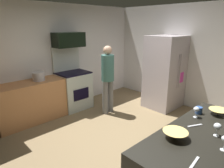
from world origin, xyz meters
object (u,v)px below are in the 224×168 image
person_cook (108,77)px  stock_pot (39,76)px  microwave (69,40)px  oven_range (73,88)px  mixing_bowl_large (218,112)px  wine_glass_far (218,127)px  mixing_bowl_small (175,135)px  wine_glass_extra (196,110)px  refrigerator (165,72)px  mug_coffee (199,110)px

person_cook → stock_pot: size_ratio=6.31×
person_cook → microwave: bearing=114.6°
oven_range → microwave: microwave is taller
mixing_bowl_large → wine_glass_far: size_ratio=1.62×
wine_glass_far → stock_pot: size_ratio=0.60×
mixing_bowl_small → wine_glass_extra: wine_glass_extra is taller
refrigerator → person_cook: size_ratio=1.12×
mixing_bowl_large → person_cook: bearing=84.0°
microwave → stock_pot: microwave is taller
mixing_bowl_small → wine_glass_extra: 0.68m
microwave → refrigerator: 2.54m
oven_range → wine_glass_far: 3.66m
refrigerator → stock_pot: 3.07m
stock_pot → mug_coffee: bearing=-74.6°
microwave → wine_glass_extra: size_ratio=4.87×
refrigerator → mixing_bowl_small: bearing=-145.8°
person_cook → stock_pot: (-1.30, 0.85, 0.08)m
microwave → person_cook: 1.31m
mixing_bowl_large → wine_glass_extra: (-0.31, 0.18, 0.07)m
mixing_bowl_large → mixing_bowl_small: bearing=173.6°
wine_glass_extra → stock_pot: 3.31m
refrigerator → microwave: bearing=137.3°
person_cook → mixing_bowl_small: (-1.24, -2.45, 0.02)m
wine_glass_far → microwave: bearing=83.2°
microwave → mug_coffee: microwave is taller
wine_glass_far → wine_glass_extra: size_ratio=1.03×
oven_range → microwave: (-0.00, 0.08, 1.22)m
microwave → stock_pot: size_ratio=2.85×
microwave → refrigerator: bearing=-42.7°
person_cook → mug_coffee: bearing=-100.2°
refrigerator → mixing_bowl_large: (-1.61, -1.86, 0.02)m
person_cook → mixing_bowl_small: person_cook is taller
mixing_bowl_large → mixing_bowl_small: (-0.97, 0.11, 0.00)m
oven_range → person_cook: 1.03m
mixing_bowl_small → stock_pot: (-0.06, 3.30, 0.05)m
oven_range → mixing_bowl_small: size_ratio=5.69×
oven_range → person_cook: person_cook is taller
stock_pot → mixing_bowl_large: bearing=-73.1°
person_cook → wine_glass_far: bearing=-107.4°
wine_glass_far → mixing_bowl_small: bearing=141.8°
mixing_bowl_large → stock_pot: stock_pot is taller
mixing_bowl_large → refrigerator: bearing=49.2°
wine_glass_extra → microwave: bearing=87.4°
oven_range → mixing_bowl_large: bearing=-87.3°
oven_range → stock_pot: bearing=179.7°
wine_glass_far → wine_glass_extra: bearing=52.0°
mixing_bowl_large → mug_coffee: size_ratio=2.63×
oven_range → mixing_bowl_small: (-0.82, -3.30, 0.42)m
oven_range → refrigerator: bearing=-41.2°
oven_range → person_cook: (0.43, -0.84, 0.40)m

